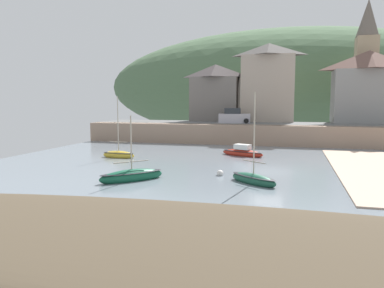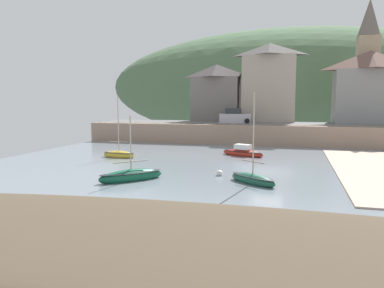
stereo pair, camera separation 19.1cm
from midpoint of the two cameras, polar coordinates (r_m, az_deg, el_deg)
ground at (r=19.72m, az=13.18°, el=-8.68°), size 48.00×41.00×0.61m
quay_seawall at (r=46.30m, az=12.55°, el=1.54°), size 48.00×9.40×2.40m
hillside_backdrop at (r=83.85m, az=14.65°, el=8.42°), size 80.00×44.00×23.72m
waterfront_building_left at (r=54.90m, az=3.48°, el=7.85°), size 7.00×4.83×8.09m
waterfront_building_centre at (r=53.96m, az=11.40°, el=9.19°), size 7.42×4.91×10.79m
waterfront_building_right at (r=54.64m, az=25.08°, el=7.93°), size 8.97×6.11×9.39m
church_with_spire at (r=58.88m, az=24.82°, el=11.61°), size 3.00×3.00×16.84m
sailboat_white_hull at (r=25.43m, az=-9.35°, el=-4.81°), size 3.85×4.06×4.56m
sailboat_tall_mast at (r=36.68m, az=7.52°, el=-1.28°), size 4.52×2.88×1.29m
dinghy_open_wooden at (r=24.56m, az=9.08°, el=-5.25°), size 3.53×3.06×6.02m
sailboat_far_left at (r=35.87m, az=-11.23°, el=-1.56°), size 3.29×1.21×5.88m
parked_car_near_slipway at (r=49.90m, az=6.29°, el=4.13°), size 4.27×2.17×1.95m
mooring_buoy at (r=26.87m, az=4.07°, el=-4.48°), size 0.49×0.49×0.49m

